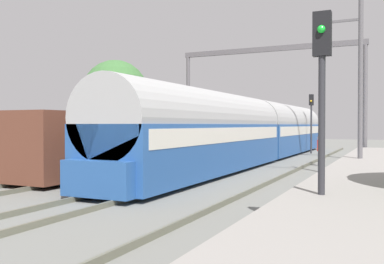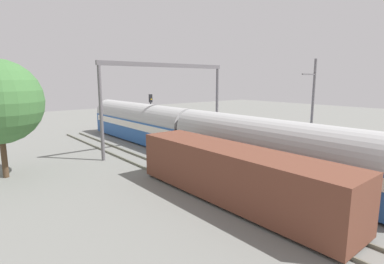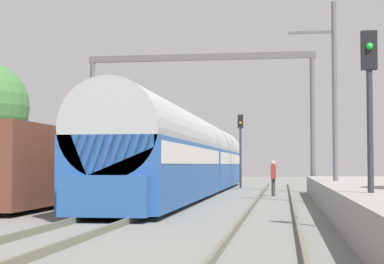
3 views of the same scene
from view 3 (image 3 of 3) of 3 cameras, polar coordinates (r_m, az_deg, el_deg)
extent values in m
plane|color=slate|center=(20.01, -5.57, -7.33)|extent=(120.00, 120.00, 0.00)
cube|color=#666555|center=(21.16, -15.20, -6.78)|extent=(0.08, 60.00, 0.16)
cube|color=#666555|center=(20.19, -7.56, -7.05)|extent=(0.08, 60.00, 0.16)
cube|color=#666555|center=(19.85, -3.54, -7.14)|extent=(0.08, 60.00, 0.16)
cube|color=#666555|center=(19.47, 4.92, -7.22)|extent=(0.08, 60.00, 0.16)
cube|color=#666555|center=(19.44, 9.18, -7.20)|extent=(0.08, 60.00, 0.16)
cube|color=#28569E|center=(25.14, -2.67, -3.55)|extent=(2.90, 16.00, 2.20)
cube|color=silver|center=(25.14, -2.67, -2.12)|extent=(2.93, 15.36, 0.64)
cylinder|color=#ACACAC|center=(25.16, -2.67, -0.59)|extent=(2.84, 16.00, 2.84)
cube|color=#28569E|center=(41.31, 1.61, -3.29)|extent=(2.90, 16.00, 2.20)
cube|color=silver|center=(41.31, 1.61, -2.42)|extent=(2.93, 15.36, 0.64)
cylinder|color=#ACACAC|center=(41.32, 1.61, -1.49)|extent=(2.84, 16.00, 2.84)
cube|color=#28569E|center=(17.13, -7.91, -5.68)|extent=(2.40, 0.50, 1.10)
cube|color=brown|center=(25.47, -12.69, -2.92)|extent=(2.80, 13.00, 2.70)
cube|color=black|center=(25.51, -12.73, -5.84)|extent=(2.52, 11.96, 0.10)
cylinder|color=#393939|center=(31.20, 7.27, -4.94)|extent=(0.19, 0.19, 0.85)
cube|color=maroon|center=(31.18, 7.26, -3.57)|extent=(0.26, 0.41, 0.64)
sphere|color=tan|center=(31.18, 7.25, -2.76)|extent=(0.24, 0.24, 0.24)
cylinder|color=#2D2D33|center=(15.20, 15.62, -1.61)|extent=(0.14, 0.14, 3.73)
cube|color=black|center=(15.43, 15.50, 7.03)|extent=(0.36, 0.20, 0.90)
sphere|color=#19D133|center=(15.32, 15.55, 7.38)|extent=(0.16, 0.16, 0.16)
cylinder|color=#2D2D33|center=(42.09, 4.35, -2.33)|extent=(0.14, 0.14, 3.92)
cube|color=black|center=(42.18, 4.34, 0.94)|extent=(0.36, 0.20, 0.90)
sphere|color=yellow|center=(42.05, 4.33, 0.82)|extent=(0.16, 0.16, 0.16)
cylinder|color=#5E5B5F|center=(37.73, -8.89, 0.48)|extent=(0.28, 0.28, 7.50)
cylinder|color=#5E5B5F|center=(36.10, 10.72, 0.65)|extent=(0.28, 0.28, 7.50)
cube|color=#5E5B5F|center=(36.82, 0.69, 6.69)|extent=(13.07, 0.24, 0.36)
cylinder|color=#5E5B5F|center=(25.80, 12.61, 2.62)|extent=(0.20, 0.20, 8.00)
cube|color=#5E5B5F|center=(26.17, 10.56, 8.73)|extent=(1.80, 0.10, 0.10)
camera|label=1|loc=(6.84, 37.14, 4.22)|focal=40.54mm
camera|label=2|loc=(24.95, -48.03, 9.23)|focal=27.97mm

